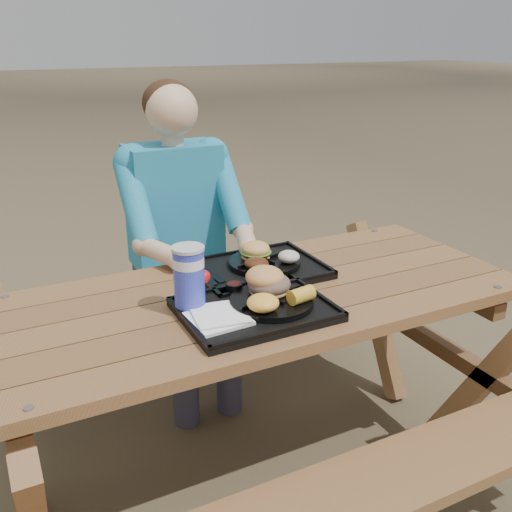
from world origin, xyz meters
name	(u,v)px	position (x,y,z in m)	size (l,w,h in m)	color
ground	(256,472)	(0.00, 0.00, 0.00)	(60.00, 60.00, 0.00)	#999999
picnic_table	(256,388)	(0.00, 0.00, 0.38)	(1.80, 1.49, 0.75)	#999999
tray_near	(255,310)	(-0.07, -0.14, 0.76)	(0.45, 0.35, 0.02)	black
tray_far	(258,270)	(0.08, 0.15, 0.76)	(0.45, 0.35, 0.02)	black
plate_near	(272,302)	(-0.02, -0.14, 0.78)	(0.26, 0.26, 0.02)	black
plate_far	(264,263)	(0.11, 0.16, 0.78)	(0.26, 0.26, 0.02)	black
napkin_stack	(218,317)	(-0.21, -0.16, 0.78)	(0.16, 0.16, 0.02)	white
soda_cup	(189,279)	(-0.25, -0.05, 0.86)	(0.09, 0.09, 0.19)	#1726B1
condiment_bbq	(234,288)	(-0.08, -0.01, 0.79)	(0.05, 0.05, 0.03)	black
condiment_mustard	(255,286)	(-0.02, -0.02, 0.78)	(0.05, 0.05, 0.03)	yellow
sandwich	(269,273)	(0.00, -0.09, 0.86)	(0.13, 0.13, 0.13)	#E0914F
mac_cheese	(263,303)	(-0.08, -0.20, 0.81)	(0.10, 0.10, 0.05)	yellow
corn_cob	(301,295)	(0.05, -0.20, 0.81)	(0.08, 0.08, 0.05)	gold
cutlery_far	(213,275)	(-0.09, 0.15, 0.77)	(0.03, 0.15, 0.01)	black
burger	(256,246)	(0.10, 0.19, 0.84)	(0.11, 0.11, 0.09)	#E69D51
baked_beans	(256,263)	(0.05, 0.10, 0.81)	(0.09, 0.09, 0.04)	#4C240F
potato_salad	(289,257)	(0.18, 0.10, 0.81)	(0.08, 0.08, 0.04)	beige
diner	(179,256)	(-0.03, 0.71, 0.64)	(0.48, 0.84, 1.28)	#189DAE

